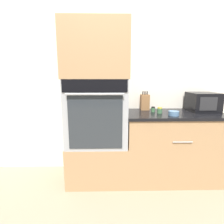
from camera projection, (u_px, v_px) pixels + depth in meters
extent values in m
plane|color=gray|center=(128.00, 191.00, 2.05)|extent=(12.00, 12.00, 0.00)
cube|color=silver|center=(125.00, 82.00, 2.43)|extent=(8.00, 0.05, 2.50)
cube|color=#A87F56|center=(98.00, 160.00, 2.29)|extent=(0.74, 0.60, 0.50)
cube|color=#9EA0A5|center=(97.00, 112.00, 2.16)|extent=(0.71, 0.59, 0.80)
cube|color=black|center=(95.00, 86.00, 1.81)|extent=(0.69, 0.01, 0.14)
cube|color=orange|center=(95.00, 86.00, 1.80)|extent=(0.09, 0.00, 0.03)
cube|color=#282D33|center=(95.00, 122.00, 1.88)|extent=(0.59, 0.01, 0.60)
cylinder|color=#9EA0A5|center=(95.00, 94.00, 1.79)|extent=(0.61, 0.02, 0.02)
cube|color=#A87F56|center=(96.00, 52.00, 2.03)|extent=(0.74, 0.60, 0.62)
cube|color=#A87F56|center=(172.00, 147.00, 2.27)|extent=(1.19, 0.60, 0.84)
cube|color=black|center=(174.00, 114.00, 2.19)|extent=(1.21, 0.63, 0.03)
cylinder|color=#B7B7BC|center=(183.00, 142.00, 1.93)|extent=(0.22, 0.01, 0.01)
cube|color=black|center=(203.00, 102.00, 2.26)|extent=(0.34, 0.34, 0.24)
cube|color=#28282B|center=(208.00, 104.00, 2.09)|extent=(0.21, 0.01, 0.16)
cube|color=olive|center=(145.00, 102.00, 2.37)|extent=(0.11, 0.12, 0.21)
cylinder|color=black|center=(143.00, 93.00, 2.34)|extent=(0.02, 0.02, 0.04)
cylinder|color=black|center=(145.00, 93.00, 2.34)|extent=(0.02, 0.02, 0.04)
cylinder|color=black|center=(147.00, 93.00, 2.34)|extent=(0.02, 0.02, 0.04)
cylinder|color=#517599|center=(174.00, 113.00, 2.02)|extent=(0.12, 0.12, 0.05)
cylinder|color=#427047|center=(153.00, 110.00, 2.23)|extent=(0.05, 0.05, 0.05)
cylinder|color=black|center=(153.00, 107.00, 2.22)|extent=(0.05, 0.05, 0.01)
cylinder|color=#427047|center=(160.00, 111.00, 2.14)|extent=(0.06, 0.06, 0.06)
cylinder|color=gold|center=(160.00, 108.00, 2.13)|extent=(0.06, 0.06, 0.02)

